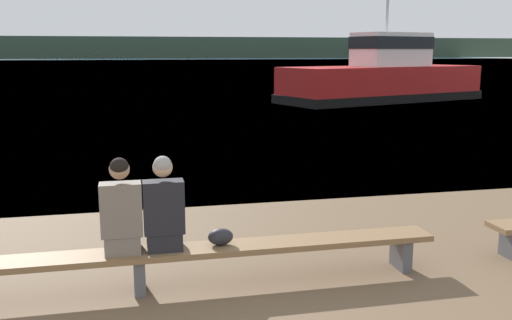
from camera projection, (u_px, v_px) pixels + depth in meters
name	position (u px, v px, depth m)	size (l,w,h in m)	color
water_surface	(128.00, 62.00, 124.26)	(240.00, 240.00, 0.00)	#426B8E
far_shoreline	(127.00, 47.00, 190.37)	(600.00, 12.00, 6.97)	#2D3D2D
bench_main	(139.00, 259.00, 6.08)	(6.70, 0.42, 0.44)	brown
person_left	(121.00, 212.00, 5.96)	(0.43, 0.41, 1.03)	#70665B
person_right	(164.00, 210.00, 6.05)	(0.43, 0.41, 1.03)	black
shopping_bag	(221.00, 237.00, 6.27)	(0.28, 0.18, 0.19)	#232328
tugboat_red	(383.00, 79.00, 29.14)	(11.69, 6.94, 6.66)	#A81919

